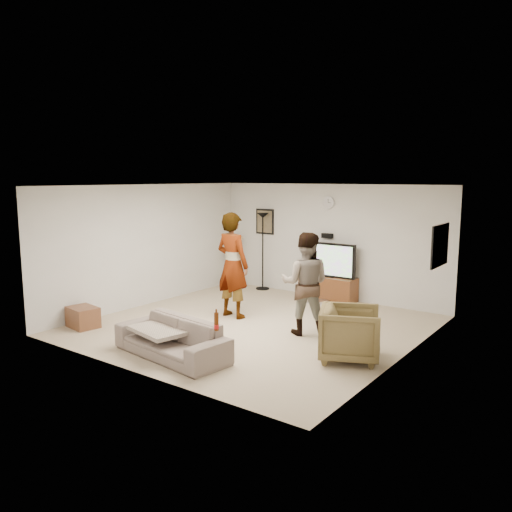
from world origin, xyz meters
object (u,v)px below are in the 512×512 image
Objects in this scene: cat_tree at (234,261)px; sofa at (172,338)px; tv at (329,260)px; side_table at (83,317)px; floor_lamp at (263,252)px; tv_stand at (328,288)px; beer_bottle at (216,322)px; person_left at (233,265)px; armchair at (350,333)px; person_right at (305,284)px.

cat_tree is 0.65× the size of sofa.
tv is 5.12m from side_table.
floor_lamp reaches higher than cat_tree.
tv_stand is 4.96× the size of beer_bottle.
floor_lamp is at bearing 178.55° from tv.
tv is at bearing -105.71° from person_left.
armchair is at bearing 47.79° from beer_bottle.
person_left reaches higher than sofa.
tv is 2.51m from person_right.
side_table is (-4.54, -1.33, -0.21)m from armchair.
sofa is 2.35m from side_table.
tv reaches higher than armchair.
tv_stand is 2.26× the size of side_table.
floor_lamp is 2.10× the size of armchair.
tv is 0.71× the size of person_right.
person_left is at bearing -28.43° from person_right.
armchair is at bearing -39.47° from floor_lamp.
tv is 2.57m from cat_tree.
armchair is at bearing 168.67° from person_left.
person_left reaches higher than tv_stand.
cat_tree reaches higher than beer_bottle.
sofa is at bearing -92.51° from tv.
person_left reaches higher than cat_tree.
tv_stand is at bearing -105.71° from person_left.
person_right is (2.60, -2.42, -0.03)m from floor_lamp.
cat_tree is at bearing -59.35° from person_right.
cat_tree is at bearing 124.75° from sofa.
tv is 2.42m from person_left.
person_right is at bearing -70.82° from tv.
tv_stand is 1.00× the size of cat_tree.
person_left is (1.73, -2.22, 0.38)m from cat_tree.
beer_bottle is at bearing -2.15° from side_table.
person_right is at bearing -70.82° from tv_stand.
person_right reaches higher than tv.
sofa is (0.63, -2.24, -0.72)m from person_left.
beer_bottle is (0.88, 0.00, 0.41)m from sofa.
person_right is at bearing 30.88° from side_table.
sofa is (-0.20, -4.51, 0.02)m from tv_stand.
floor_lamp is at bearing 178.55° from tv_stand.
person_right is 3.17× the size of side_table.
side_table is (-2.55, -4.39, -0.08)m from tv_stand.
tv is 1.00× the size of cat_tree.
floor_lamp is 5.18m from beer_bottle.
person_right is at bearing 71.26° from sofa.
floor_lamp is 1.46× the size of cat_tree.
side_table is at bearing 177.85° from beer_bottle.
tv is at bearing 0.00° from tv_stand.
side_table is at bearing -99.82° from floor_lamp.
sofa is (-0.20, -4.51, -0.60)m from tv.
person_right is 1.44m from armchair.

